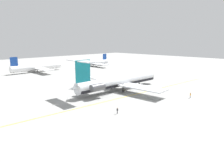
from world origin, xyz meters
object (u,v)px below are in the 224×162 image
at_px(main_jetliner, 117,82).
at_px(ground_crew_near_nose, 190,95).
at_px(airliner_mid_right, 92,63).
at_px(ground_crew_near_tail, 117,110).
at_px(safety_cone_nose, 135,78).
at_px(airliner_mid_left, 38,67).

bearing_deg(main_jetliner, ground_crew_near_nose, -65.47).
bearing_deg(ground_crew_near_nose, main_jetliner, -22.92).
distance_m(airliner_mid_right, ground_crew_near_nose, 92.90).
xyz_separation_m(ground_crew_near_nose, ground_crew_near_tail, (-27.89, 7.10, -0.09)).
bearing_deg(airliner_mid_right, safety_cone_nose, 71.96).
distance_m(main_jetliner, airliner_mid_left, 66.56).
bearing_deg(safety_cone_nose, airliner_mid_left, 112.52).
relative_size(ground_crew_near_nose, safety_cone_nose, 3.31).
height_order(ground_crew_near_nose, safety_cone_nose, ground_crew_near_nose).
relative_size(airliner_mid_right, ground_crew_near_nose, 15.83).
distance_m(ground_crew_near_tail, safety_cone_nose, 50.99).
bearing_deg(airliner_mid_left, ground_crew_near_tail, -102.46).
relative_size(main_jetliner, airliner_mid_left, 1.34).
distance_m(main_jetliner, airliner_mid_right, 75.01).
bearing_deg(ground_crew_near_nose, airliner_mid_right, -63.74).
xyz_separation_m(airliner_mid_right, ground_crew_near_nose, (-31.30, -87.46, -1.39)).
height_order(ground_crew_near_tail, safety_cone_nose, ground_crew_near_tail).
height_order(airliner_mid_right, ground_crew_near_tail, airliner_mid_right).
bearing_deg(ground_crew_near_nose, ground_crew_near_tail, 31.66).
height_order(main_jetliner, airliner_mid_right, main_jetliner).
relative_size(main_jetliner, ground_crew_near_tail, 25.92).
height_order(main_jetliner, ground_crew_near_nose, main_jetliner).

